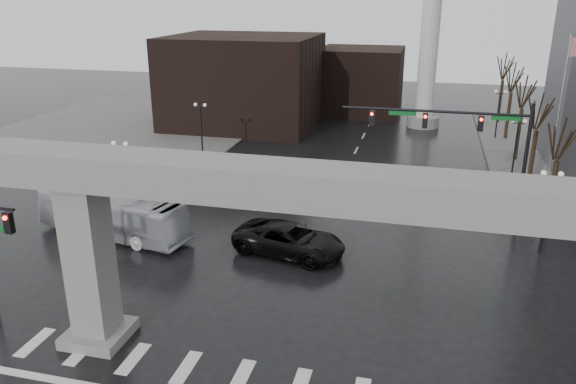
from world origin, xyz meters
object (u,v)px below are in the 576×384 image
city_bus (112,214)px  far_car (320,175)px  signal_mast_arm (466,134)px  pickup_truck (289,240)px

city_bus → far_car: bearing=-27.2°
signal_mast_arm → city_bus: 23.31m
city_bus → far_car: city_bus is taller
signal_mast_arm → far_car: 12.58m
pickup_truck → city_bus: 11.42m
signal_mast_arm → pickup_truck: bearing=-139.1°
pickup_truck → signal_mast_arm: bearing=-37.7°
pickup_truck → far_car: (-0.72, 13.10, -0.20)m
signal_mast_arm → pickup_truck: signal_mast_arm is taller
pickup_truck → city_bus: (-11.41, -0.09, 0.54)m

